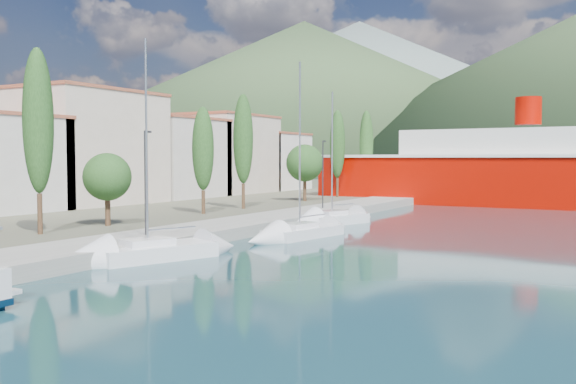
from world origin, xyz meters
The scene contains 9 objects.
ground centered at (0.00, 120.00, 0.00)m, with size 1400.00×1400.00×0.00m, color #193D46.
quay centered at (-9.00, 26.00, 0.40)m, with size 5.00×88.00×0.80m, color gray.
land_strip centered at (-47.00, 36.00, 0.35)m, with size 70.00×148.00×0.70m, color #565644.
town_buildings centered at (-32.00, 36.91, 5.57)m, with size 9.20×69.20×11.30m.
tree_row centered at (-15.39, 33.18, 6.01)m, with size 3.97×61.87×11.15m.
lamp_posts centered at (-9.00, 13.50, 4.08)m, with size 0.15×46.60×6.06m.
sailboat_near centered at (-6.60, 8.35, 0.33)m, with size 5.41×8.94×12.34m.
sailboat_mid centered at (-3.80, 20.26, 0.30)m, with size 3.67×8.89×12.43m.
sailboat_far centered at (-5.89, 29.55, 0.32)m, with size 4.70×8.20×11.49m.
Camera 1 is at (16.23, -15.23, 5.25)m, focal length 40.00 mm.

